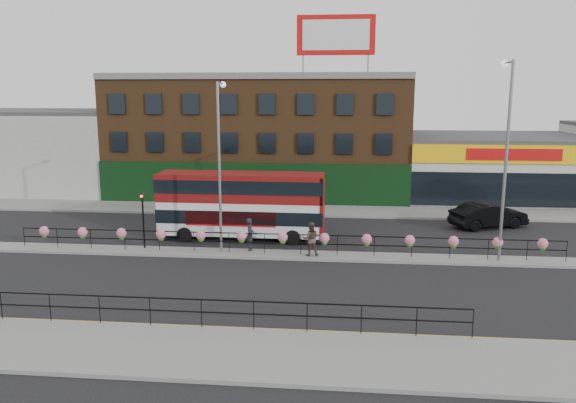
# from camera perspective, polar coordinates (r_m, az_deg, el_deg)

# --- Properties ---
(ground) EXTENTS (120.00, 120.00, 0.00)m
(ground) POSITION_cam_1_polar(r_m,az_deg,el_deg) (31.14, -0.54, -5.58)
(ground) COLOR black
(ground) RESTS_ON ground
(south_pavement) EXTENTS (60.00, 4.00, 0.15)m
(south_pavement) POSITION_cam_1_polar(r_m,az_deg,el_deg) (20.01, -4.37, -15.19)
(south_pavement) COLOR gray
(south_pavement) RESTS_ON ground
(north_pavement) EXTENTS (60.00, 4.00, 0.15)m
(north_pavement) POSITION_cam_1_polar(r_m,az_deg,el_deg) (42.71, 1.18, -0.89)
(north_pavement) COLOR gray
(north_pavement) RESTS_ON ground
(median) EXTENTS (60.00, 1.60, 0.15)m
(median) POSITION_cam_1_polar(r_m,az_deg,el_deg) (31.11, -0.54, -5.45)
(median) COLOR gray
(median) RESTS_ON ground
(yellow_line_inner) EXTENTS (60.00, 0.10, 0.01)m
(yellow_line_inner) POSITION_cam_1_polar(r_m,az_deg,el_deg) (22.09, -3.31, -12.74)
(yellow_line_inner) COLOR gold
(yellow_line_inner) RESTS_ON ground
(yellow_line_outer) EXTENTS (60.00, 0.10, 0.01)m
(yellow_line_outer) POSITION_cam_1_polar(r_m,az_deg,el_deg) (21.93, -3.39, -12.93)
(yellow_line_outer) COLOR gold
(yellow_line_outer) RESTS_ON ground
(brick_building) EXTENTS (25.00, 12.21, 10.30)m
(brick_building) POSITION_cam_1_polar(r_m,az_deg,el_deg) (50.28, -2.66, 6.73)
(brick_building) COLOR brown
(brick_building) RESTS_ON ground
(supermarket) EXTENTS (15.00, 12.25, 5.30)m
(supermarket) POSITION_cam_1_polar(r_m,az_deg,el_deg) (51.56, 19.97, 3.42)
(supermarket) COLOR silver
(supermarket) RESTS_ON ground
(warehouse_west) EXTENTS (15.50, 12.00, 7.30)m
(warehouse_west) POSITION_cam_1_polar(r_m,az_deg,el_deg) (56.99, -23.30, 4.86)
(warehouse_west) COLOR #ABABA6
(warehouse_west) RESTS_ON ground
(billboard) EXTENTS (6.00, 0.29, 4.40)m
(billboard) POSITION_cam_1_polar(r_m,az_deg,el_deg) (44.86, 4.89, 16.48)
(billboard) COLOR #BB0E0E
(billboard) RESTS_ON brick_building
(median_railing) EXTENTS (30.04, 0.56, 1.23)m
(median_railing) POSITION_cam_1_polar(r_m,az_deg,el_deg) (30.85, -0.55, -3.71)
(median_railing) COLOR black
(median_railing) RESTS_ON median
(south_railing) EXTENTS (20.04, 0.05, 1.12)m
(south_railing) POSITION_cam_1_polar(r_m,az_deg,el_deg) (21.75, -8.81, -10.53)
(south_railing) COLOR black
(south_railing) RESTS_ON south_pavement
(double_decker_bus) EXTENTS (10.15, 2.63, 4.09)m
(double_decker_bus) POSITION_cam_1_polar(r_m,az_deg,el_deg) (34.33, -4.71, 0.28)
(double_decker_bus) COLOR silver
(double_decker_bus) RESTS_ON ground
(car) EXTENTS (5.39, 6.39, 1.69)m
(car) POSITION_cam_1_polar(r_m,az_deg,el_deg) (39.72, 19.69, -1.32)
(car) COLOR black
(car) RESTS_ON ground
(pedestrian_a) EXTENTS (0.77, 0.58, 1.84)m
(pedestrian_a) POSITION_cam_1_polar(r_m,az_deg,el_deg) (31.60, -3.88, -3.34)
(pedestrian_a) COLOR black
(pedestrian_a) RESTS_ON median
(pedestrian_b) EXTENTS (1.10, 0.95, 1.87)m
(pedestrian_b) POSITION_cam_1_polar(r_m,az_deg,el_deg) (30.52, 2.30, -3.81)
(pedestrian_b) COLOR #4A372F
(pedestrian_b) RESTS_ON median
(lamp_column_west) EXTENTS (0.34, 1.64, 9.34)m
(lamp_column_west) POSITION_cam_1_polar(r_m,az_deg,el_deg) (30.91, -6.92, 4.98)
(lamp_column_west) COLOR slate
(lamp_column_west) RESTS_ON median
(lamp_column_east) EXTENTS (0.37, 1.82, 10.39)m
(lamp_column_east) POSITION_cam_1_polar(r_m,az_deg,el_deg) (31.02, 21.25, 5.49)
(lamp_column_east) COLOR slate
(lamp_column_east) RESTS_ON median
(traffic_light_median) EXTENTS (0.15, 0.28, 3.65)m
(traffic_light_median) POSITION_cam_1_polar(r_m,az_deg,el_deg) (32.72, -14.55, -0.66)
(traffic_light_median) COLOR black
(traffic_light_median) RESTS_ON median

